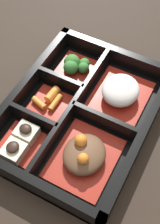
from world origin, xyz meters
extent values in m
plane|color=black|center=(0.00, 0.00, 0.00)|extent=(3.00, 3.00, 0.00)
cube|color=black|center=(0.00, 0.00, 0.01)|extent=(0.32, 0.25, 0.01)
cube|color=black|center=(0.00, -0.12, 0.02)|extent=(0.32, 0.01, 0.05)
cube|color=black|center=(0.00, 0.12, 0.02)|extent=(0.32, 0.01, 0.05)
cube|color=black|center=(-0.15, 0.00, 0.02)|extent=(0.01, 0.25, 0.05)
cube|color=black|center=(0.15, 0.00, 0.02)|extent=(0.01, 0.25, 0.05)
cube|color=black|center=(0.00, -0.01, 0.02)|extent=(0.29, 0.01, 0.05)
cube|color=black|center=(-0.04, -0.06, 0.02)|extent=(0.01, 0.09, 0.05)
cube|color=black|center=(0.05, -0.06, 0.02)|extent=(0.01, 0.09, 0.05)
cube|color=black|center=(0.00, 0.05, 0.02)|extent=(0.01, 0.12, 0.05)
cube|color=maroon|center=(-0.07, 0.05, 0.01)|extent=(0.12, 0.10, 0.01)
ellipsoid|color=silver|center=(-0.07, 0.05, 0.03)|extent=(0.07, 0.07, 0.04)
cube|color=maroon|center=(0.07, 0.05, 0.01)|extent=(0.12, 0.10, 0.01)
ellipsoid|color=brown|center=(0.07, 0.05, 0.03)|extent=(0.08, 0.07, 0.03)
sphere|color=orange|center=(0.06, 0.03, 0.05)|extent=(0.02, 0.02, 0.02)
sphere|color=orange|center=(0.09, 0.05, 0.05)|extent=(0.02, 0.02, 0.02)
cube|color=maroon|center=(-0.09, -0.06, 0.01)|extent=(0.08, 0.07, 0.01)
sphere|color=#387A33|center=(-0.09, -0.07, 0.03)|extent=(0.03, 0.03, 0.03)
sphere|color=#387A33|center=(-0.11, -0.05, 0.03)|extent=(0.02, 0.02, 0.02)
sphere|color=#387A33|center=(-0.10, -0.07, 0.03)|extent=(0.03, 0.03, 0.03)
sphere|color=#387A33|center=(-0.10, -0.04, 0.03)|extent=(0.02, 0.02, 0.02)
sphere|color=#387A33|center=(-0.08, -0.06, 0.03)|extent=(0.03, 0.03, 0.03)
cube|color=maroon|center=(0.01, -0.06, 0.01)|extent=(0.07, 0.07, 0.01)
cylinder|color=orange|center=(0.00, -0.05, 0.02)|extent=(0.04, 0.01, 0.01)
cylinder|color=orange|center=(0.02, -0.08, 0.02)|extent=(0.02, 0.03, 0.01)
cylinder|color=orange|center=(-0.01, -0.06, 0.02)|extent=(0.03, 0.02, 0.02)
cube|color=maroon|center=(0.10, -0.06, 0.01)|extent=(0.07, 0.07, 0.01)
cube|color=beige|center=(0.08, -0.06, 0.03)|extent=(0.03, 0.04, 0.02)
ellipsoid|color=black|center=(0.08, -0.06, 0.04)|extent=(0.02, 0.02, 0.01)
cube|color=beige|center=(0.12, -0.06, 0.02)|extent=(0.04, 0.04, 0.02)
ellipsoid|color=black|center=(0.12, -0.06, 0.04)|extent=(0.02, 0.02, 0.01)
camera|label=1|loc=(0.27, 0.15, 0.49)|focal=50.00mm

